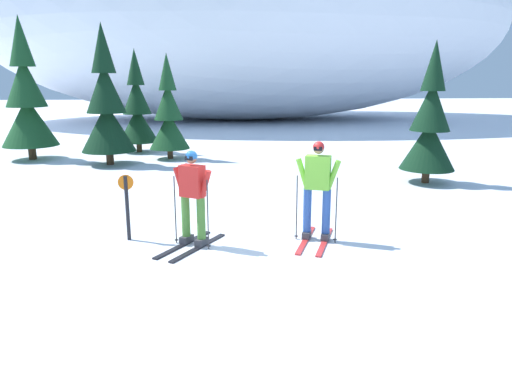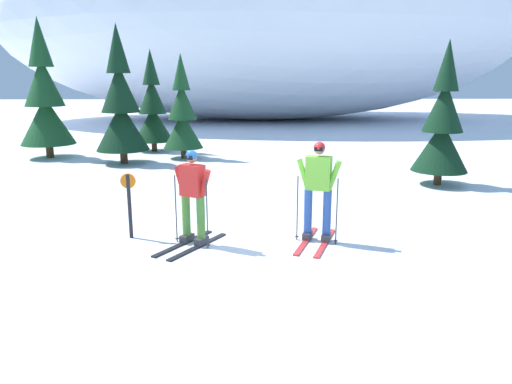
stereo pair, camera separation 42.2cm
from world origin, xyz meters
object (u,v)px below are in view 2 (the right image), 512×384
(pine_tree_center_right, at_px, (182,115))
(skier_lime_jacket, at_px, (318,189))
(trail_marker_post, at_px, (129,201))
(pine_tree_far_left, at_px, (45,100))
(pine_tree_center, at_px, (153,109))
(skier_red_jacket, at_px, (193,196))
(pine_tree_far_right, at_px, (442,126))
(pine_tree_center_left, at_px, (121,107))

(pine_tree_center_right, bearing_deg, skier_lime_jacket, -69.55)
(skier_lime_jacket, distance_m, trail_marker_post, 3.48)
(pine_tree_far_left, bearing_deg, pine_tree_center, 22.68)
(skier_red_jacket, xyz_separation_m, pine_tree_center_right, (-1.29, 9.58, 0.69))
(pine_tree_far_left, relative_size, trail_marker_post, 4.11)
(pine_tree_far_left, distance_m, pine_tree_center_right, 5.08)
(skier_red_jacket, xyz_separation_m, trail_marker_post, (-1.21, 0.40, -0.19))
(trail_marker_post, bearing_deg, pine_tree_far_left, 118.47)
(skier_lime_jacket, height_order, trail_marker_post, skier_lime_jacket)
(skier_lime_jacket, distance_m, pine_tree_far_right, 6.27)
(pine_tree_center_right, bearing_deg, pine_tree_center, 128.17)
(skier_red_jacket, bearing_deg, pine_tree_far_left, 122.76)
(pine_tree_far_left, xyz_separation_m, pine_tree_center_left, (3.08, -1.34, -0.15))
(skier_red_jacket, distance_m, pine_tree_center, 11.71)
(pine_tree_center_left, bearing_deg, trail_marker_post, -75.88)
(skier_lime_jacket, distance_m, pine_tree_center_left, 10.08)
(skier_red_jacket, relative_size, pine_tree_center, 0.42)
(pine_tree_far_left, relative_size, pine_tree_center_left, 1.08)
(pine_tree_far_right, xyz_separation_m, trail_marker_post, (-7.61, -4.36, -0.94))
(skier_lime_jacket, relative_size, pine_tree_center_left, 0.39)
(skier_red_jacket, height_order, pine_tree_center_left, pine_tree_center_left)
(pine_tree_center_left, height_order, pine_tree_center_right, pine_tree_center_left)
(skier_red_jacket, relative_size, pine_tree_center_left, 0.36)
(pine_tree_center_left, distance_m, pine_tree_far_right, 10.35)
(trail_marker_post, bearing_deg, skier_red_jacket, -18.21)
(pine_tree_center_left, height_order, pine_tree_center, pine_tree_center_left)
(skier_red_jacket, relative_size, skier_lime_jacket, 0.93)
(skier_lime_jacket, distance_m, pine_tree_far_left, 13.03)
(pine_tree_far_right, height_order, trail_marker_post, pine_tree_far_right)
(pine_tree_center, height_order, trail_marker_post, pine_tree_center)
(pine_tree_far_left, xyz_separation_m, pine_tree_center, (3.64, 1.52, -0.43))
(skier_red_jacket, height_order, pine_tree_center_right, pine_tree_center_right)
(pine_tree_far_right, bearing_deg, trail_marker_post, -150.17)
(skier_red_jacket, bearing_deg, pine_tree_far_right, 36.68)
(skier_red_jacket, distance_m, pine_tree_far_left, 11.77)
(pine_tree_far_right, bearing_deg, pine_tree_center_left, 158.81)
(pine_tree_center_right, distance_m, pine_tree_far_right, 9.07)
(pine_tree_center_left, distance_m, trail_marker_post, 8.45)
(pine_tree_center_left, bearing_deg, pine_tree_far_right, -21.19)
(pine_tree_center_left, distance_m, pine_tree_center_right, 2.27)
(skier_lime_jacket, height_order, pine_tree_center_right, pine_tree_center_right)
(pine_tree_center_left, xyz_separation_m, pine_tree_center, (0.56, 2.87, -0.28))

